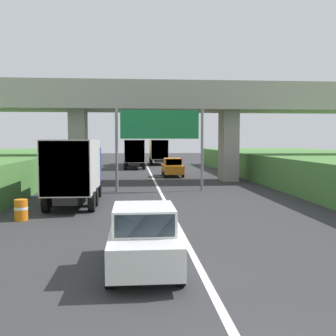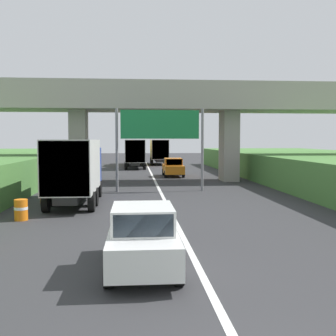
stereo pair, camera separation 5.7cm
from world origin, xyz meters
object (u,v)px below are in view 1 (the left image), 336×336
truck_yellow (134,151)px  construction_barrel_3 (58,185)px  truck_blue (75,168)px  overhead_highway_sign (160,130)px  truck_red (134,152)px  car_white (144,238)px  car_orange (173,167)px  construction_barrel_2 (45,194)px  construction_barrel_1 (21,210)px  truck_green (158,151)px

truck_yellow → construction_barrel_3: size_ratio=8.11×
truck_blue → overhead_highway_sign: bearing=47.3°
truck_red → car_white: (0.13, -38.42, -1.08)m
car_orange → construction_barrel_2: bearing=-118.9°
truck_blue → truck_red: bearing=83.3°
car_white → construction_barrel_2: bearing=113.0°
car_orange → construction_barrel_2: car_orange is taller
car_orange → construction_barrel_1: size_ratio=4.56×
overhead_highway_sign → construction_barrel_1: (-6.53, -9.37, -3.62)m
construction_barrel_3 → car_orange: bearing=50.5°
overhead_highway_sign → truck_red: (-1.62, 22.00, -2.14)m
truck_blue → truck_yellow: same height
construction_barrel_1 → truck_blue: bearing=67.6°
truck_yellow → construction_barrel_2: 33.76m
truck_yellow → construction_barrel_3: bearing=-100.2°
truck_red → construction_barrel_1: size_ratio=8.11×
overhead_highway_sign → car_white: (-1.49, -16.42, -3.22)m
truck_yellow → car_orange: (3.50, -18.01, -1.08)m
truck_yellow → car_orange: truck_yellow is taller
truck_yellow → construction_barrel_3: 29.01m
truck_blue → truck_yellow: size_ratio=1.00×
truck_green → car_white: 46.02m
truck_blue → construction_barrel_1: truck_blue is taller
overhead_highway_sign → car_white: size_ratio=1.43×
car_white → construction_barrel_1: size_ratio=4.56×
car_white → truck_blue: bearing=106.5°
truck_green → truck_red: bearing=-113.9°
truck_yellow → truck_green: size_ratio=1.00×
construction_barrel_1 → truck_green: bearing=78.0°
truck_blue → construction_barrel_1: (-1.71, -4.15, -1.47)m
construction_barrel_1 → construction_barrel_2: bearing=90.2°
construction_barrel_1 → overhead_highway_sign: bearing=55.1°
overhead_highway_sign → construction_barrel_2: size_ratio=6.53×
overhead_highway_sign → construction_barrel_3: bearing=177.2°
truck_yellow → car_white: (0.10, -45.26, -1.08)m
construction_barrel_3 → truck_blue: bearing=-70.8°
construction_barrel_1 → truck_yellow: bearing=82.6°
truck_blue → construction_barrel_1: bearing=-112.4°
truck_yellow → construction_barrel_2: size_ratio=8.11×
car_orange → truck_red: bearing=107.5°
construction_barrel_2 → truck_yellow: bearing=81.6°
construction_barrel_2 → truck_blue: bearing=-22.0°
car_white → construction_barrel_1: bearing=125.6°
truck_red → truck_green: same height
truck_green → construction_barrel_2: 35.01m
truck_yellow → construction_barrel_2: (-4.95, -33.36, -1.47)m
truck_yellow → car_orange: bearing=-79.0°
overhead_highway_sign → car_orange: (1.91, 10.83, -3.22)m
truck_green → car_white: (-3.19, -45.90, -1.08)m
truck_blue → construction_barrel_2: bearing=158.0°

